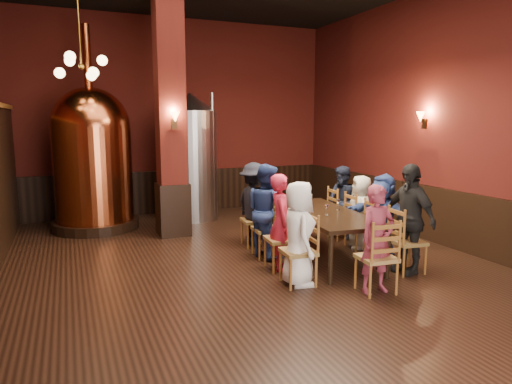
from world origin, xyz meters
name	(u,v)px	position (x,y,z in m)	size (l,w,h in m)	color
room	(238,115)	(0.00, 0.00, 2.25)	(10.00, 10.02, 4.50)	black
wainscot_right	(455,220)	(3.96, 0.00, 0.50)	(0.08, 9.90, 1.00)	black
wainscot_back	(166,192)	(0.00, 4.96, 0.50)	(7.90, 0.08, 1.00)	black
column	(170,117)	(-0.30, 2.80, 2.25)	(0.58, 0.58, 4.50)	#46140F
partition	(1,178)	(-3.20, 3.20, 1.20)	(0.22, 3.50, 2.40)	black
pendant_cluster	(81,67)	(-1.80, 2.90, 3.10)	(0.90, 0.90, 1.70)	#A57226
sconce_wall	(425,119)	(3.90, 0.80, 2.20)	(0.20, 0.20, 0.36)	black
sconce_column	(174,119)	(-0.30, 2.50, 2.20)	(0.20, 0.20, 0.36)	black
dining_table	(324,216)	(1.60, 0.40, 0.69)	(1.22, 2.48, 0.75)	black
chair_0	(298,251)	(0.66, -0.52, 0.46)	(0.46, 0.46, 0.92)	brown
person_0	(298,234)	(0.66, -0.52, 0.70)	(0.68, 0.44, 1.40)	white
chair_1	(281,239)	(0.72, 0.15, 0.46)	(0.46, 0.46, 0.92)	brown
person_1	(281,222)	(0.72, 0.15, 0.71)	(0.52, 0.34, 1.42)	#D12343
chair_2	(267,229)	(0.78, 0.81, 0.46)	(0.46, 0.46, 0.92)	brown
person_2	(267,211)	(0.78, 0.81, 0.76)	(0.73, 0.36, 1.51)	navy
chair_3	(255,220)	(0.85, 1.47, 0.46)	(0.46, 0.46, 0.92)	brown
person_3	(255,205)	(0.85, 1.47, 0.73)	(0.95, 0.54, 1.47)	black
chair_4	(407,241)	(2.35, -0.67, 0.46)	(0.46, 0.46, 0.92)	brown
person_4	(409,219)	(2.35, -0.67, 0.79)	(0.93, 0.39, 1.59)	black
chair_5	(382,231)	(2.42, -0.01, 0.46)	(0.46, 0.46, 0.92)	brown
person_5	(382,217)	(2.42, -0.01, 0.68)	(1.27, 0.40, 1.37)	navy
chair_6	(360,222)	(2.48, 0.65, 0.46)	(0.46, 0.46, 0.92)	brown
person_6	(361,212)	(2.48, 0.65, 0.63)	(0.62, 0.40, 1.26)	beige
chair_7	(342,214)	(2.54, 1.32, 0.46)	(0.46, 0.46, 0.92)	brown
person_7	(342,203)	(2.54, 1.32, 0.68)	(0.66, 0.32, 1.36)	#181E31
chair_8	(376,257)	(1.46, -1.14, 0.46)	(0.46, 0.46, 0.92)	brown
person_8	(377,239)	(1.46, -1.14, 0.70)	(0.51, 0.33, 1.39)	maroon
copper_kettle	(93,157)	(-1.65, 3.90, 1.46)	(1.75, 1.75, 4.00)	black
steel_vessel	(191,157)	(0.41, 4.08, 1.38)	(1.30, 1.30, 2.77)	#B2B2B7
rose_vase	(306,191)	(1.75, 1.27, 0.95)	(0.18, 0.18, 0.31)	white
wine_glass_0	(327,210)	(1.50, 0.15, 0.83)	(0.07, 0.07, 0.17)	white
wine_glass_1	(294,199)	(1.46, 1.18, 0.83)	(0.07, 0.07, 0.17)	white
wine_glass_2	(338,204)	(1.90, 0.47, 0.83)	(0.07, 0.07, 0.17)	white
wine_glass_3	(302,205)	(1.33, 0.65, 0.83)	(0.07, 0.07, 0.17)	white
wine_glass_4	(307,203)	(1.48, 0.74, 0.83)	(0.07, 0.07, 0.17)	white
wine_glass_5	(311,199)	(1.76, 1.11, 0.83)	(0.07, 0.07, 0.17)	white
wine_glass_6	(310,201)	(1.65, 0.96, 0.83)	(0.07, 0.07, 0.17)	white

